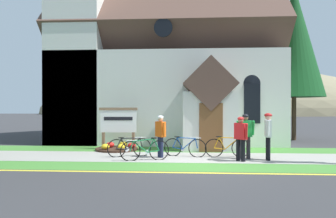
# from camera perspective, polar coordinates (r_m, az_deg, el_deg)

# --- Properties ---
(ground) EXTENTS (140.00, 140.00, 0.00)m
(ground) POSITION_cam_1_polar(r_m,az_deg,el_deg) (14.28, 4.69, -7.39)
(ground) COLOR #333335
(sidewalk_slab) EXTENTS (32.00, 2.44, 0.01)m
(sidewalk_slab) POSITION_cam_1_polar(r_m,az_deg,el_deg) (12.16, -2.01, -8.75)
(sidewalk_slab) COLOR #99968E
(sidewalk_slab) RESTS_ON ground
(grass_verge) EXTENTS (32.00, 1.42, 0.01)m
(grass_verge) POSITION_cam_1_polar(r_m,az_deg,el_deg) (10.27, -3.09, -10.46)
(grass_verge) COLOR #427F33
(grass_verge) RESTS_ON ground
(church_lawn) EXTENTS (24.00, 1.82, 0.01)m
(church_lawn) POSITION_cam_1_polar(r_m,az_deg,el_deg) (14.26, -1.16, -7.39)
(church_lawn) COLOR #427F33
(church_lawn) RESTS_ON ground
(curb_paint_stripe) EXTENTS (28.00, 0.16, 0.01)m
(curb_paint_stripe) POSITION_cam_1_polar(r_m,az_deg,el_deg) (9.43, -3.72, -11.45)
(curb_paint_stripe) COLOR yellow
(curb_paint_stripe) RESTS_ON ground
(church_building) EXTENTS (12.55, 10.57, 13.02)m
(church_building) POSITION_cam_1_polar(r_m,az_deg,el_deg) (19.26, -1.09, 7.93)
(church_building) COLOR silver
(church_building) RESTS_ON ground
(church_sign) EXTENTS (1.76, 0.23, 1.90)m
(church_sign) POSITION_cam_1_polar(r_m,az_deg,el_deg) (14.43, -9.06, -2.34)
(church_sign) COLOR #7F6047
(church_sign) RESTS_ON ground
(flower_bed) EXTENTS (1.87, 1.87, 0.34)m
(flower_bed) POSITION_cam_1_polar(r_m,az_deg,el_deg) (14.16, -9.27, -7.05)
(flower_bed) COLOR #382319
(flower_bed) RESTS_ON ground
(bicycle_white) EXTENTS (1.66, 0.49, 0.80)m
(bicycle_white) POSITION_cam_1_polar(r_m,az_deg,el_deg) (12.22, 3.08, -6.96)
(bicycle_white) COLOR black
(bicycle_white) RESTS_ON ground
(bicycle_red) EXTENTS (1.62, 0.67, 0.79)m
(bicycle_red) POSITION_cam_1_polar(r_m,az_deg,el_deg) (12.26, -7.10, -6.94)
(bicycle_red) COLOR black
(bicycle_red) RESTS_ON ground
(bicycle_orange) EXTENTS (1.75, 0.09, 0.82)m
(bicycle_orange) POSITION_cam_1_polar(r_m,az_deg,el_deg) (12.36, 10.79, -6.88)
(bicycle_orange) COLOR black
(bicycle_orange) RESTS_ON ground
(bicycle_silver) EXTENTS (1.72, 0.54, 0.85)m
(bicycle_silver) POSITION_cam_1_polar(r_m,az_deg,el_deg) (11.35, -4.22, -7.48)
(bicycle_silver) COLOR black
(bicycle_silver) RESTS_ON ground
(cyclist_in_blue_jersey) EXTENTS (0.30, 0.74, 1.71)m
(cyclist_in_blue_jersey) POSITION_cam_1_polar(r_m,az_deg,el_deg) (11.86, 17.83, -4.12)
(cyclist_in_blue_jersey) COLOR black
(cyclist_in_blue_jersey) RESTS_ON ground
(cyclist_in_red_jersey) EXTENTS (0.45, 0.63, 1.59)m
(cyclist_in_red_jersey) POSITION_cam_1_polar(r_m,az_deg,el_deg) (11.39, 13.15, -4.76)
(cyclist_in_red_jersey) COLOR black
(cyclist_in_red_jersey) RESTS_ON ground
(cyclist_in_white_jersey) EXTENTS (0.66, 0.29, 1.67)m
(cyclist_in_white_jersey) POSITION_cam_1_polar(r_m,az_deg,el_deg) (11.92, 13.96, -4.23)
(cyclist_in_white_jersey) COLOR #2D2D33
(cyclist_in_white_jersey) RESTS_ON ground
(cyclist_in_yellow_jersey) EXTENTS (0.44, 0.69, 1.61)m
(cyclist_in_yellow_jersey) POSITION_cam_1_polar(r_m,az_deg,el_deg) (11.91, -1.38, -4.45)
(cyclist_in_yellow_jersey) COLOR #191E38
(cyclist_in_yellow_jersey) RESTS_ON ground
(roadside_conifer) EXTENTS (3.41, 3.41, 9.00)m
(roadside_conifer) POSITION_cam_1_polar(r_m,az_deg,el_deg) (19.88, 22.07, 11.41)
(roadside_conifer) COLOR #3D2D1E
(roadside_conifer) RESTS_ON ground
(distant_hill) EXTENTS (93.59, 50.33, 25.56)m
(distant_hill) POSITION_cam_1_polar(r_m,az_deg,el_deg) (85.79, 7.80, -0.87)
(distant_hill) COLOR #847A5B
(distant_hill) RESTS_ON ground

